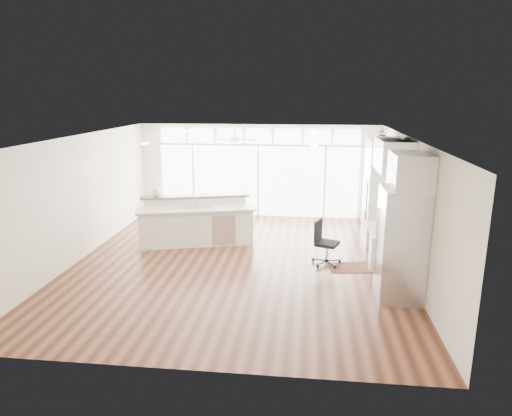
# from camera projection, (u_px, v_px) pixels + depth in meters

# --- Properties ---
(floor) EXTENTS (7.00, 8.00, 0.02)m
(floor) POSITION_uv_depth(u_px,v_px,m) (238.00, 263.00, 9.90)
(floor) COLOR #432014
(floor) RESTS_ON ground
(ceiling) EXTENTS (7.00, 8.00, 0.02)m
(ceiling) POSITION_uv_depth(u_px,v_px,m) (237.00, 137.00, 9.24)
(ceiling) COLOR white
(ceiling) RESTS_ON wall_back
(wall_back) EXTENTS (7.00, 0.04, 2.70)m
(wall_back) POSITION_uv_depth(u_px,v_px,m) (259.00, 171.00, 13.42)
(wall_back) COLOR white
(wall_back) RESTS_ON floor
(wall_front) EXTENTS (7.00, 0.04, 2.70)m
(wall_front) POSITION_uv_depth(u_px,v_px,m) (189.00, 276.00, 5.71)
(wall_front) COLOR white
(wall_front) RESTS_ON floor
(wall_left) EXTENTS (0.04, 8.00, 2.70)m
(wall_left) POSITION_uv_depth(u_px,v_px,m) (80.00, 198.00, 9.95)
(wall_left) COLOR white
(wall_left) RESTS_ON floor
(wall_right) EXTENTS (0.04, 8.00, 2.70)m
(wall_right) POSITION_uv_depth(u_px,v_px,m) (409.00, 207.00, 9.18)
(wall_right) COLOR white
(wall_right) RESTS_ON floor
(glass_wall) EXTENTS (5.80, 0.06, 2.08)m
(glass_wall) POSITION_uv_depth(u_px,v_px,m) (258.00, 181.00, 13.44)
(glass_wall) COLOR white
(glass_wall) RESTS_ON wall_back
(transom_row) EXTENTS (5.90, 0.06, 0.40)m
(transom_row) POSITION_uv_depth(u_px,v_px,m) (258.00, 136.00, 13.11)
(transom_row) COLOR white
(transom_row) RESTS_ON wall_back
(desk_window) EXTENTS (0.04, 0.85, 0.85)m
(desk_window) POSITION_uv_depth(u_px,v_px,m) (405.00, 194.00, 9.43)
(desk_window) COLOR white
(desk_window) RESTS_ON wall_right
(ceiling_fan) EXTENTS (1.16, 1.16, 0.32)m
(ceiling_fan) POSITION_uv_depth(u_px,v_px,m) (235.00, 136.00, 12.04)
(ceiling_fan) COLOR silver
(ceiling_fan) RESTS_ON ceiling
(recessed_lights) EXTENTS (3.40, 3.00, 0.02)m
(recessed_lights) POSITION_uv_depth(u_px,v_px,m) (239.00, 137.00, 9.43)
(recessed_lights) COLOR #F2EACE
(recessed_lights) RESTS_ON ceiling
(oven_cabinet) EXTENTS (0.64, 1.20, 2.50)m
(oven_cabinet) POSITION_uv_depth(u_px,v_px,m) (379.00, 192.00, 10.98)
(oven_cabinet) COLOR white
(oven_cabinet) RESTS_ON floor
(desk_nook) EXTENTS (0.72, 1.30, 0.76)m
(desk_nook) POSITION_uv_depth(u_px,v_px,m) (385.00, 247.00, 9.75)
(desk_nook) COLOR white
(desk_nook) RESTS_ON floor
(upper_cabinets) EXTENTS (0.64, 1.30, 0.64)m
(upper_cabinets) POSITION_uv_depth(u_px,v_px,m) (394.00, 155.00, 9.26)
(upper_cabinets) COLOR white
(upper_cabinets) RESTS_ON wall_right
(refrigerator) EXTENTS (0.76, 0.90, 2.00)m
(refrigerator) POSITION_uv_depth(u_px,v_px,m) (401.00, 244.00, 8.01)
(refrigerator) COLOR silver
(refrigerator) RESTS_ON floor
(fridge_cabinet) EXTENTS (0.64, 0.90, 0.60)m
(fridge_cabinet) POSITION_uv_depth(u_px,v_px,m) (411.00, 171.00, 7.68)
(fridge_cabinet) COLOR white
(fridge_cabinet) RESTS_ON wall_right
(framed_photos) EXTENTS (0.06, 0.22, 0.80)m
(framed_photos) POSITION_uv_depth(u_px,v_px,m) (399.00, 194.00, 10.06)
(framed_photos) COLOR black
(framed_photos) RESTS_ON wall_right
(kitchen_island) EXTENTS (2.97, 1.74, 1.11)m
(kitchen_island) POSITION_uv_depth(u_px,v_px,m) (196.00, 222.00, 11.02)
(kitchen_island) COLOR white
(kitchen_island) RESTS_ON floor
(rug) EXTENTS (0.94, 0.74, 0.01)m
(rug) POSITION_uv_depth(u_px,v_px,m) (350.00, 267.00, 9.60)
(rug) COLOR #391B12
(rug) RESTS_ON floor
(office_chair) EXTENTS (0.62, 0.59, 0.94)m
(office_chair) POSITION_uv_depth(u_px,v_px,m) (327.00, 243.00, 9.69)
(office_chair) COLOR black
(office_chair) RESTS_ON floor
(fishbowl) EXTENTS (0.27, 0.27, 0.24)m
(fishbowl) POSITION_uv_depth(u_px,v_px,m) (156.00, 192.00, 11.10)
(fishbowl) COLOR silver
(fishbowl) RESTS_ON kitchen_island
(monitor) EXTENTS (0.10, 0.52, 0.43)m
(monitor) POSITION_uv_depth(u_px,v_px,m) (383.00, 220.00, 9.61)
(monitor) COLOR black
(monitor) RESTS_ON desk_nook
(keyboard) EXTENTS (0.16, 0.35, 0.02)m
(keyboard) POSITION_uv_depth(u_px,v_px,m) (374.00, 229.00, 9.68)
(keyboard) COLOR white
(keyboard) RESTS_ON desk_nook
(potted_plant) EXTENTS (0.28, 0.31, 0.23)m
(potted_plant) POSITION_uv_depth(u_px,v_px,m) (383.00, 135.00, 10.64)
(potted_plant) COLOR #235223
(potted_plant) RESTS_ON oven_cabinet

